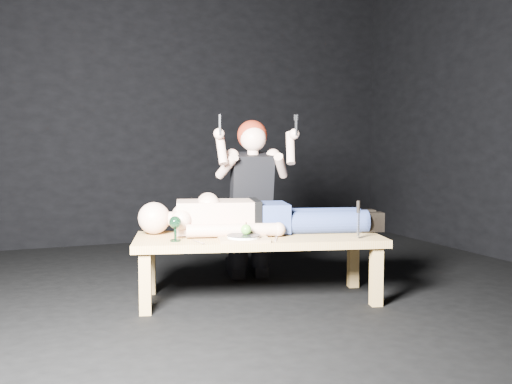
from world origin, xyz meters
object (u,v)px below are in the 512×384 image
Objects in this scene: lying_man at (264,213)px; carving_knife at (358,220)px; goblet at (175,229)px; table at (259,268)px; kneeling_woman at (250,198)px; serving_tray at (244,239)px.

lying_man is 7.22× the size of carving_knife.
goblet is 0.65× the size of carving_knife.
table is 0.40m from lying_man.
kneeling_woman reaches higher than serving_tray.
carving_knife is at bearing -55.84° from kneeling_woman.
kneeling_woman reaches higher than carving_knife.
kneeling_woman is at bearing 127.78° from carving_knife.
lying_man reaches higher than goblet.
goblet is (-0.59, -0.01, 0.31)m from table.
carving_knife is (0.58, -0.35, 0.35)m from table.
kneeling_woman is 0.85m from serving_tray.
carving_knife is (0.75, -0.19, 0.12)m from serving_tray.
table is 0.76m from carving_knife.
goblet is at bearing 177.97° from carving_knife.
serving_tray is 1.96× the size of goblet.
carving_knife reaches higher than serving_tray.
serving_tray is at bearing -103.34° from kneeling_woman.
goblet is at bearing -154.21° from lying_man.
lying_man is 1.40× the size of kneeling_woman.
kneeling_woman reaches higher than table.
kneeling_woman reaches higher than goblet.
serving_tray is (-0.17, -0.16, 0.23)m from table.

